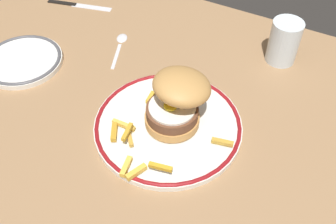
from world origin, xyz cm
name	(u,v)px	position (x,y,z in cm)	size (l,w,h in cm)	color
ground_plane	(164,116)	(0.00, 0.00, -2.00)	(118.20, 82.15, 4.00)	#97714C
dinner_plate	(168,125)	(2.96, -4.01, 0.84)	(28.78, 28.78, 1.60)	white
burger	(177,100)	(4.13, -2.59, 7.19)	(15.02, 15.22, 11.62)	#C28846
fries_pile	(149,130)	(1.01, -7.93, 2.27)	(22.72, 26.48, 2.37)	gold
water_glass	(283,44)	(16.00, 26.45, 4.40)	(6.79, 6.79, 10.02)	silver
side_plate	(23,60)	(-35.36, -2.44, 0.83)	(17.91, 17.91, 1.60)	white
knife	(74,4)	(-39.74, 22.42, 0.26)	(17.81, 5.93, 0.70)	black
spoon	(121,41)	(-19.88, 14.64, 0.36)	(6.47, 12.99, 0.90)	silver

